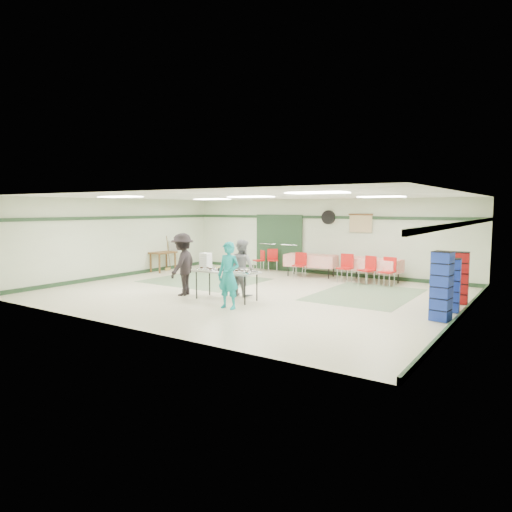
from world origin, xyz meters
The scene contains 42 objects.
floor centered at (0.00, 0.00, 0.00)m, with size 11.00×11.00×0.00m, color beige.
ceiling centered at (0.00, 0.00, 2.70)m, with size 11.00×11.00×0.00m, color white.
wall_back centered at (0.00, 4.50, 1.35)m, with size 11.00×11.00×0.00m, color #B9C2A5.
wall_front centered at (0.00, -4.50, 1.35)m, with size 11.00×11.00×0.00m, color #B9C2A5.
wall_left centered at (-5.50, 0.00, 1.35)m, with size 9.00×9.00×0.00m, color #B9C2A5.
wall_right centered at (5.50, 0.00, 1.35)m, with size 9.00×9.00×0.00m, color #B9C2A5.
trim_back centered at (0.00, 4.47, 2.05)m, with size 11.00×0.06×0.10m, color #1E371F.
baseboard_back centered at (0.00, 4.47, 0.06)m, with size 11.00×0.06×0.12m, color #1E371F.
trim_left centered at (-5.47, 0.00, 2.05)m, with size 9.00×0.06×0.10m, color #1E371F.
baseboard_left centered at (-5.47, 0.00, 0.06)m, with size 9.00×0.06×0.12m, color #1E371F.
trim_right centered at (5.47, 0.00, 2.05)m, with size 9.00×0.06×0.10m, color #1E371F.
baseboard_right centered at (5.47, 0.00, 0.06)m, with size 9.00×0.06×0.12m, color #1E371F.
green_patch_a centered at (-2.50, 1.00, 0.00)m, with size 3.50×3.00×0.01m, color gray.
green_patch_b centered at (2.80, 1.50, 0.00)m, with size 2.50×3.50×0.01m, color gray.
double_door_left centered at (-2.20, 4.44, 1.05)m, with size 0.90×0.06×2.10m, color #959895.
double_door_right centered at (-1.25, 4.44, 1.05)m, with size 0.90×0.06×2.10m, color #959895.
door_frame centered at (-1.73, 4.42, 1.05)m, with size 2.00×0.03×2.15m, color #1E371F.
wall_fan centered at (0.30, 4.44, 2.05)m, with size 0.50×0.50×0.10m, color black.
scroll_banner centered at (1.50, 4.44, 1.85)m, with size 0.80×0.02×0.60m, color tan.
serving_table centered at (0.03, -1.18, 0.71)m, with size 1.78×0.78×0.76m.
sheet_tray_right centered at (0.62, -1.23, 0.77)m, with size 0.58×0.44×0.02m, color silver.
sheet_tray_mid centered at (-0.10, -1.06, 0.77)m, with size 0.62×0.47×0.02m, color silver.
sheet_tray_left centered at (-0.51, -1.35, 0.77)m, with size 0.61×0.46×0.02m, color silver.
baking_pan centered at (0.09, -1.18, 0.80)m, with size 0.45×0.28×0.08m, color black.
foam_box_stack centered at (-0.74, -1.07, 0.97)m, with size 0.26×0.24×0.41m, color white.
volunteer_teal centered at (0.70, -1.96, 0.79)m, with size 0.58×0.38×1.59m, color teal.
volunteer_grey centered at (0.04, -0.49, 0.77)m, with size 0.75×0.58×1.54m, color gray.
volunteer_dark centered at (-1.35, -1.32, 0.85)m, with size 1.10×0.63×1.70m, color black.
dining_table_a centered at (2.19, 3.71, 0.57)m, with size 1.91×1.09×0.77m.
dining_table_b centered at (-0.01, 3.71, 0.57)m, with size 1.85×1.02×0.77m.
chair_a centered at (2.28, 3.15, 0.55)m, with size 0.54×0.54×0.89m.
chair_b centered at (1.53, 3.15, 0.56)m, with size 0.44×0.44×0.92m.
chair_c centered at (2.89, 3.15, 0.55)m, with size 0.47×0.47×0.89m.
chair_d centered at (-0.12, 3.15, 0.53)m, with size 0.48×0.48×0.87m.
chair_loose_a centered at (-1.78, 4.07, 0.51)m, with size 0.54×0.54×0.84m.
chair_loose_b centered at (-2.27, 3.98, 0.47)m, with size 0.50×0.50×0.78m.
crate_stack_blue_a centered at (5.15, 0.61, 0.62)m, with size 0.38×0.38×1.24m, color navy.
crate_stack_red centered at (5.15, 1.70, 0.65)m, with size 0.40×0.40×1.29m, color #A11310.
crate_stack_blue_b centered at (5.15, -0.42, 0.74)m, with size 0.38×0.38×1.48m, color navy.
printer_table centered at (-5.15, 1.71, 0.65)m, with size 0.66×0.97×0.74m.
office_printer centered at (-5.15, 2.48, 0.93)m, with size 0.47×0.41×0.38m, color #B1B0AC.
broom centered at (-5.23, 2.08, 0.68)m, with size 0.03×0.03×1.31m, color brown.
Camera 1 is at (7.14, -10.46, 2.37)m, focal length 32.00 mm.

